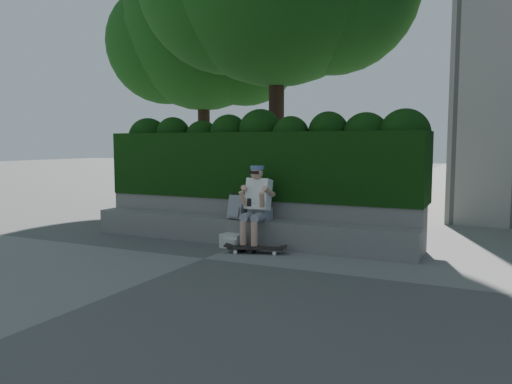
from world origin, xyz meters
The scene contains 9 objects.
ground centered at (0.00, 0.00, 0.00)m, with size 80.00×80.00×0.00m, color slate.
bench_ledge centered at (0.00, 1.25, 0.23)m, with size 6.00×0.45×0.45m, color gray.
planter_wall centered at (0.00, 1.73, 0.38)m, with size 6.00×0.50×0.75m, color gray.
hedge centered at (0.00, 1.95, 1.35)m, with size 6.00×1.00×1.20m, color black.
tree_right centered at (-3.82, 6.26, 5.02)m, with size 4.65×4.65×7.36m.
person centered at (0.38, 1.07, 0.75)m, with size 0.40×0.76×1.38m.
skateboard centered at (0.55, 0.68, 0.08)m, with size 0.92×0.48×0.09m.
backpack_plaid centered at (-0.04, 1.15, 0.65)m, with size 0.28×0.15×0.41m, color #B3B4B8.
backpack_ground centered at (0.00, 0.89, 0.12)m, with size 0.36×0.26×0.23m, color silver.
Camera 1 is at (3.94, -6.38, 1.75)m, focal length 35.00 mm.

